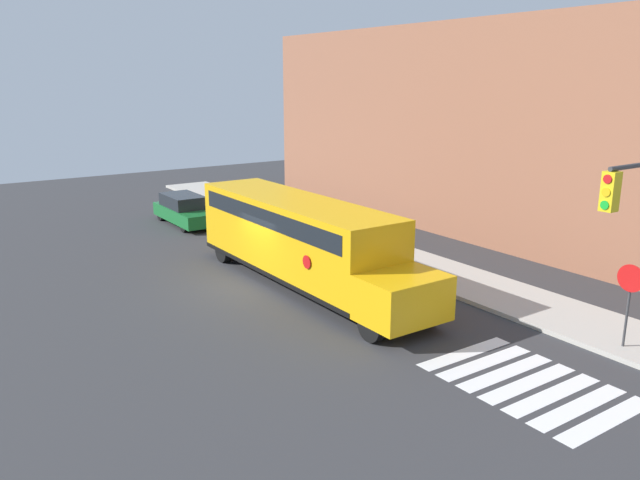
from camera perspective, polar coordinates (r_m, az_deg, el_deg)
name	(u,v)px	position (r m, az deg, el deg)	size (l,w,h in m)	color
ground_plane	(254,285)	(23.05, -6.02, -4.12)	(60.00, 60.00, 0.00)	#333335
sidewalk_strip	(390,255)	(26.57, 6.39, -1.42)	(44.00, 3.00, 0.15)	#B2ADA3
building_backdrop	(500,132)	(30.30, 16.17, 9.45)	(32.00, 4.00, 9.88)	#935B42
crosswalk_stripes	(528,383)	(16.75, 18.49, -12.31)	(4.70, 3.20, 0.01)	white
school_bus	(301,237)	(22.52, -1.78, 0.28)	(11.90, 2.57, 3.13)	#EAA80F
parked_car	(185,210)	(33.02, -12.26, 2.71)	(4.79, 1.72, 1.51)	#196B2D
stop_sign	(629,294)	(18.95, 26.42, -4.41)	(0.77, 0.10, 2.52)	#38383A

